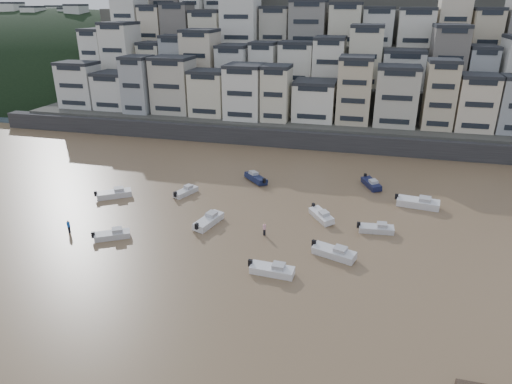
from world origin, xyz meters
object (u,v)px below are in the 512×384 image
(boat_f, at_px, (186,191))
(boat_k, at_px, (114,193))
(boat_d, at_px, (376,228))
(boat_b, at_px, (334,251))
(boat_c, at_px, (209,219))
(person_pink, at_px, (264,229))
(person_blue, at_px, (69,226))
(boat_a, at_px, (272,269))
(boat_j, at_px, (112,234))
(boat_h, at_px, (256,177))
(boat_g, at_px, (418,201))
(boat_i, at_px, (371,183))
(boat_e, at_px, (321,215))

(boat_f, xyz_separation_m, boat_k, (-10.16, -3.82, 0.12))
(boat_d, bearing_deg, boat_b, -127.12)
(boat_c, bearing_deg, person_pink, -83.36)
(person_blue, bearing_deg, boat_a, -6.26)
(boat_j, distance_m, person_pink, 19.28)
(boat_h, bearing_deg, boat_k, 77.18)
(boat_d, xyz_separation_m, boat_j, (-32.32, -10.10, -0.01))
(boat_f, bearing_deg, boat_j, -171.35)
(boat_j, bearing_deg, boat_g, -3.29)
(person_blue, bearing_deg, boat_i, 34.86)
(boat_i, bearing_deg, boat_c, -71.51)
(boat_d, height_order, boat_j, boat_d)
(boat_h, height_order, person_pink, person_pink)
(boat_b, distance_m, boat_c, 17.64)
(boat_c, height_order, boat_e, boat_c)
(boat_b, relative_size, boat_i, 1.04)
(boat_i, relative_size, boat_k, 0.96)
(boat_h, relative_size, person_blue, 3.21)
(boat_e, distance_m, person_blue, 33.48)
(boat_b, relative_size, boat_c, 0.97)
(boat_a, xyz_separation_m, boat_f, (-17.98, 18.72, -0.08))
(boat_a, height_order, boat_h, boat_h)
(boat_k, bearing_deg, boat_c, -51.44)
(boat_b, xyz_separation_m, boat_k, (-34.35, 9.50, 0.00))
(boat_c, distance_m, boat_h, 17.38)
(boat_d, bearing_deg, boat_i, 88.12)
(person_pink, bearing_deg, boat_e, 44.48)
(boat_a, height_order, boat_e, boat_a)
(boat_e, bearing_deg, boat_d, 40.20)
(boat_j, xyz_separation_m, person_blue, (-6.28, 0.05, 0.22))
(boat_b, relative_size, boat_d, 1.16)
(boat_c, xyz_separation_m, boat_g, (27.60, 13.13, 0.10))
(boat_c, distance_m, boat_e, 15.45)
(boat_d, distance_m, boat_i, 16.14)
(boat_k, bearing_deg, person_blue, -122.28)
(boat_k, bearing_deg, boat_b, -50.03)
(boat_g, bearing_deg, boat_i, 144.19)
(boat_c, relative_size, boat_h, 1.03)
(boat_e, relative_size, boat_j, 1.10)
(boat_b, xyz_separation_m, boat_g, (10.48, 17.40, 0.12))
(boat_g, relative_size, person_blue, 3.73)
(person_blue, bearing_deg, boat_k, 92.29)
(boat_j, bearing_deg, boat_b, -25.79)
(boat_b, xyz_separation_m, boat_h, (-15.03, 21.53, -0.00))
(boat_e, distance_m, boat_k, 31.69)
(boat_f, distance_m, person_pink, 18.04)
(boat_c, bearing_deg, person_blue, 125.13)
(boat_i, bearing_deg, boat_h, -107.79)
(boat_k, bearing_deg, boat_g, -24.58)
(boat_k, relative_size, person_pink, 3.23)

